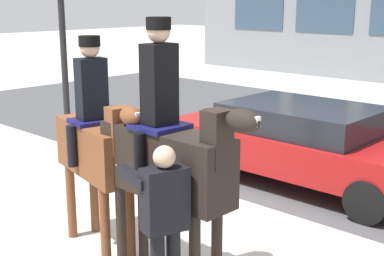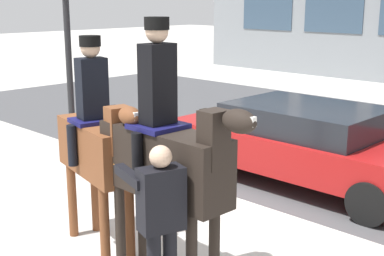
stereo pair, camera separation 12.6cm
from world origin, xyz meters
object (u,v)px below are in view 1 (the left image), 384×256
at_px(pedestrian_bystander, 163,220).
at_px(traffic_light, 61,22).
at_px(mounted_horse_lead, 97,143).
at_px(mounted_horse_companion, 168,156).
at_px(street_car_near_lane, 306,142).

relative_size(pedestrian_bystander, traffic_light, 0.45).
relative_size(mounted_horse_lead, mounted_horse_companion, 0.92).
distance_m(mounted_horse_companion, traffic_light, 4.76).
relative_size(mounted_horse_lead, pedestrian_bystander, 1.49).
xyz_separation_m(street_car_near_lane, traffic_light, (-3.60, -2.09, 1.86)).
height_order(pedestrian_bystander, street_car_near_lane, pedestrian_bystander).
xyz_separation_m(mounted_horse_companion, traffic_light, (-4.29, 1.71, 1.13)).
height_order(mounted_horse_lead, mounted_horse_companion, mounted_horse_companion).
bearing_deg(mounted_horse_lead, traffic_light, 164.40).
xyz_separation_m(pedestrian_bystander, street_car_near_lane, (-1.11, 4.26, -0.32)).
bearing_deg(pedestrian_bystander, mounted_horse_companion, -31.31).
bearing_deg(street_car_near_lane, traffic_light, -149.87).
bearing_deg(mounted_horse_companion, pedestrian_bystander, -47.07).
distance_m(mounted_horse_lead, traffic_light, 3.72).
bearing_deg(pedestrian_bystander, street_car_near_lane, -58.08).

